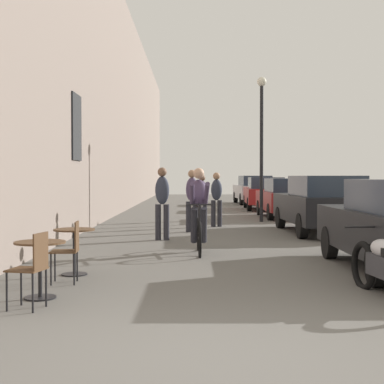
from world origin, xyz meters
name	(u,v)px	position (x,y,z in m)	size (l,w,h in m)	color
ground_plane	(215,360)	(0.00, 0.00, 0.00)	(88.00, 88.00, 0.00)	#5B5954
building_facade_left	(91,80)	(-3.45, 14.00, 4.70)	(0.54, 68.00, 9.41)	gray
cafe_table_near	(37,257)	(-2.13, 2.41, 0.52)	(0.64, 0.64, 0.72)	black
cafe_chair_near_toward_street	(30,265)	(-2.06, 1.82, 0.52)	(0.45, 0.45, 0.89)	black
cafe_table_mid	(72,242)	(-2.05, 4.13, 0.52)	(0.64, 0.64, 0.72)	black
cafe_chair_mid_toward_street	(67,247)	(-1.98, 3.44, 0.52)	(0.40, 0.40, 0.89)	black
cyclist_on_bicycle	(197,213)	(-0.08, 6.72, 0.81)	(0.52, 1.76, 1.74)	black
pedestrian_near	(160,199)	(-0.94, 9.01, 0.99)	(0.35, 0.25, 1.76)	#26262D
pedestrian_mid	(190,197)	(-0.22, 11.02, 0.97)	(0.37, 0.28, 1.72)	#26262D
pedestrian_far	(214,196)	(0.53, 12.68, 0.93)	(0.38, 0.30, 1.66)	#26262D
pedestrian_furthest	(200,195)	(0.13, 15.01, 0.90)	(0.35, 0.25, 1.60)	#26262D
street_lamp	(259,130)	(2.14, 14.61, 3.11)	(0.32, 0.32, 4.90)	black
parked_car_second	(319,203)	(3.29, 10.67, 0.81)	(1.96, 4.43, 1.56)	black
parked_car_third	(284,197)	(3.28, 16.46, 0.76)	(1.80, 4.15, 1.46)	maroon
parked_car_fourth	(262,193)	(3.16, 21.73, 0.77)	(1.89, 4.26, 1.50)	maroon
parked_car_fifth	(251,189)	(3.23, 27.08, 0.82)	(2.00, 4.49, 1.58)	#B7B7BC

